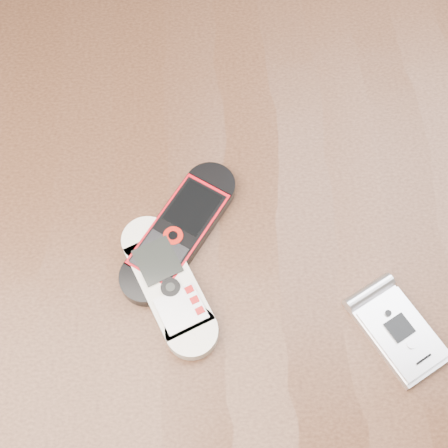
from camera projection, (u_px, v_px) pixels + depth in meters
ground at (222, 382)px, 1.28m from camera, size 4.00×4.00×0.00m
table at (220, 268)px, 0.70m from camera, size 1.20×0.80×0.75m
nokia_white at (169, 285)px, 0.57m from camera, size 0.10×0.15×0.02m
nokia_black_red at (179, 231)px, 0.59m from camera, size 0.13×0.16×0.02m
motorola_razr at (400, 332)px, 0.55m from camera, size 0.09×0.11×0.01m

